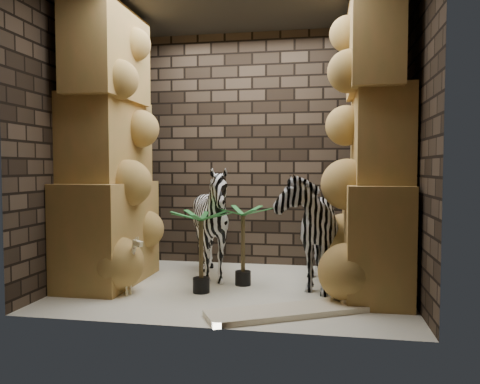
% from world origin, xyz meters
% --- Properties ---
extents(floor, '(3.50, 3.50, 0.00)m').
position_xyz_m(floor, '(0.00, 0.00, 0.00)').
color(floor, '#EEE5C7').
rests_on(floor, ground).
extents(wall_back, '(3.50, 0.00, 3.50)m').
position_xyz_m(wall_back, '(0.00, 1.25, 1.50)').
color(wall_back, black).
rests_on(wall_back, ground).
extents(wall_front, '(3.50, 0.00, 3.50)m').
position_xyz_m(wall_front, '(0.00, -1.25, 1.50)').
color(wall_front, black).
rests_on(wall_front, ground).
extents(wall_left, '(0.00, 3.00, 3.00)m').
position_xyz_m(wall_left, '(-1.75, 0.00, 1.50)').
color(wall_left, black).
rests_on(wall_left, ground).
extents(wall_right, '(0.00, 3.00, 3.00)m').
position_xyz_m(wall_right, '(1.75, 0.00, 1.50)').
color(wall_right, black).
rests_on(wall_right, ground).
extents(rock_pillar_left, '(0.68, 1.30, 3.00)m').
position_xyz_m(rock_pillar_left, '(-1.40, 0.00, 1.50)').
color(rock_pillar_left, '#B68145').
rests_on(rock_pillar_left, floor).
extents(rock_pillar_right, '(0.58, 1.25, 3.00)m').
position_xyz_m(rock_pillar_right, '(1.42, 0.00, 1.50)').
color(rock_pillar_right, '#B68145').
rests_on(rock_pillar_right, floor).
extents(zebra_right, '(0.70, 1.23, 1.42)m').
position_xyz_m(zebra_right, '(0.75, 0.27, 0.71)').
color(zebra_right, white).
rests_on(zebra_right, floor).
extents(zebra_left, '(1.40, 1.54, 1.14)m').
position_xyz_m(zebra_left, '(-0.30, 0.30, 0.57)').
color(zebra_left, white).
rests_on(zebra_left, floor).
extents(giraffe_toy, '(0.33, 0.21, 0.60)m').
position_xyz_m(giraffe_toy, '(-1.05, -0.44, 0.30)').
color(giraffe_toy, '#F6EBB6').
rests_on(giraffe_toy, floor).
extents(palm_front, '(0.36, 0.36, 0.86)m').
position_xyz_m(palm_front, '(0.07, 0.13, 0.43)').
color(palm_front, '#246F3A').
rests_on(palm_front, floor).
extents(palm_back, '(0.36, 0.36, 0.84)m').
position_xyz_m(palm_back, '(-0.29, -0.24, 0.42)').
color(palm_back, '#246F3A').
rests_on(palm_back, floor).
extents(surfboard, '(1.49, 1.02, 0.05)m').
position_xyz_m(surfboard, '(0.65, -0.77, 0.03)').
color(surfboard, '#FFF1CB').
rests_on(surfboard, floor).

